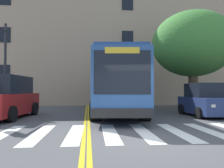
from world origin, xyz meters
TOP-DOWN VIEW (x-y plane):
  - ground_plane at (0.00, 0.00)m, footprint 120.00×120.00m
  - crosswalk at (0.22, 1.13)m, footprint 10.07×3.75m
  - lane_line_yellow_inner at (-1.85, 15.13)m, footprint 0.12×36.00m
  - lane_line_yellow_outer at (-1.69, 15.13)m, footprint 0.12×36.00m
  - city_bus at (0.18, 7.41)m, footprint 3.71×11.45m
  - car_red_near_lane at (-6.00, 5.69)m, footprint 2.56×4.88m
  - car_navy_far_lane at (4.85, 5.38)m, footprint 2.09×3.70m
  - car_teal_behind_bus at (1.64, 17.58)m, footprint 2.36×4.61m
  - street_tree_curbside_large at (6.05, 9.09)m, footprint 7.30×6.99m
  - building_facade at (2.07, 19.04)m, footprint 28.55×9.46m

SIDE VIEW (x-z plane):
  - ground_plane at x=0.00m, z-range 0.00..0.00m
  - lane_line_yellow_inner at x=-1.85m, z-range 0.00..0.01m
  - lane_line_yellow_outer at x=-1.69m, z-range 0.00..0.01m
  - crosswalk at x=0.22m, z-range 0.00..0.01m
  - car_navy_far_lane at x=4.85m, z-range -0.08..1.79m
  - car_teal_behind_bus at x=1.64m, z-range -0.10..1.86m
  - car_red_near_lane at x=-6.00m, z-range -0.06..2.17m
  - city_bus at x=0.18m, z-range 0.15..3.53m
  - street_tree_curbside_large at x=6.05m, z-range 1.21..8.57m
  - building_facade at x=2.07m, z-range 0.00..12.33m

